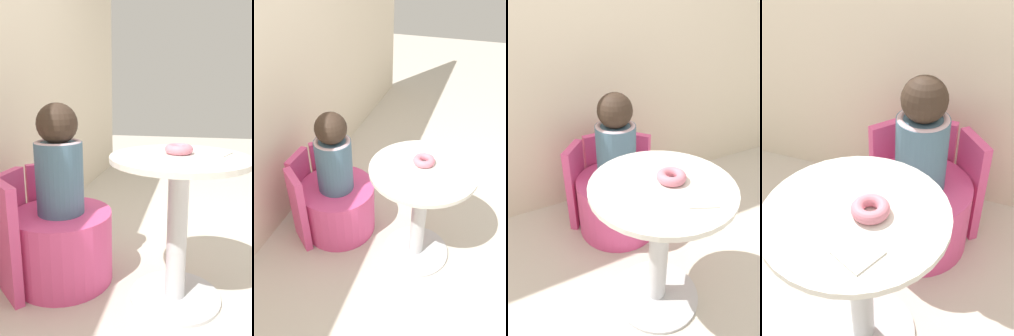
# 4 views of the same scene
# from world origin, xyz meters

# --- Properties ---
(ground_plane) EXTENTS (12.00, 12.00, 0.00)m
(ground_plane) POSITION_xyz_m (0.00, 0.00, 0.00)
(ground_plane) COLOR beige
(back_wall) EXTENTS (6.00, 0.06, 2.40)m
(back_wall) POSITION_xyz_m (0.00, 1.13, 1.20)
(back_wall) COLOR beige
(back_wall) RESTS_ON ground_plane
(round_table) EXTENTS (0.65, 0.65, 0.74)m
(round_table) POSITION_xyz_m (0.04, 0.02, 0.48)
(round_table) COLOR silver
(round_table) RESTS_ON ground_plane
(tub_chair) EXTENTS (0.54, 0.54, 0.39)m
(tub_chair) POSITION_xyz_m (0.10, 0.64, 0.19)
(tub_chair) COLOR #E54C8C
(tub_chair) RESTS_ON ground_plane
(booth_backrest) EXTENTS (0.64, 0.23, 0.60)m
(booth_backrest) POSITION_xyz_m (0.10, 0.87, 0.30)
(booth_backrest) COLOR #E54C8C
(booth_backrest) RESTS_ON ground_plane
(child_figure) EXTENTS (0.25, 0.25, 0.58)m
(child_figure) POSITION_xyz_m (0.10, 0.64, 0.67)
(child_figure) COLOR slate
(child_figure) RESTS_ON tub_chair
(donut) EXTENTS (0.13, 0.13, 0.04)m
(donut) POSITION_xyz_m (0.09, 0.03, 0.76)
(donut) COLOR pink
(donut) RESTS_ON round_table
(paper_napkin) EXTENTS (0.16, 0.16, 0.01)m
(paper_napkin) POSITION_xyz_m (0.12, -0.14, 0.74)
(paper_napkin) COLOR silver
(paper_napkin) RESTS_ON round_table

